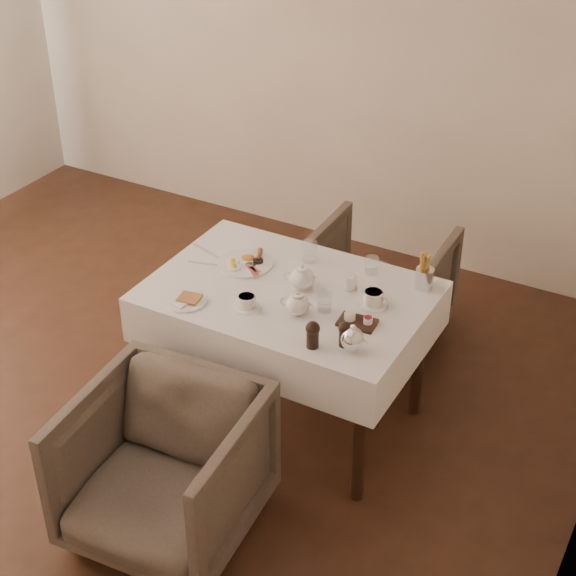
% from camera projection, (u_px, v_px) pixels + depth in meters
% --- Properties ---
extents(table, '(1.28, 0.88, 0.75)m').
position_uv_depth(table, '(289.00, 311.00, 4.13)').
color(table, black).
rests_on(table, ground).
extents(armchair_near, '(0.78, 0.80, 0.68)m').
position_uv_depth(armchair_near, '(164.00, 469.00, 3.66)').
color(armchair_near, '#4A4036').
rests_on(armchair_near, ground).
extents(armchair_far, '(0.74, 0.76, 0.67)m').
position_uv_depth(armchair_far, '(376.00, 290.00, 4.85)').
color(armchair_far, '#4A4036').
rests_on(armchair_far, ground).
extents(breakfast_plate, '(0.27, 0.27, 0.03)m').
position_uv_depth(breakfast_plate, '(246.00, 263.00, 4.26)').
color(breakfast_plate, white).
rests_on(breakfast_plate, table).
extents(side_plate, '(0.20, 0.19, 0.02)m').
position_uv_depth(side_plate, '(184.00, 300.00, 3.98)').
color(side_plate, white).
rests_on(side_plate, table).
extents(teapot_centre, '(0.19, 0.16, 0.13)m').
position_uv_depth(teapot_centre, '(302.00, 276.00, 4.05)').
color(teapot_centre, white).
rests_on(teapot_centre, table).
extents(teapot_front, '(0.17, 0.14, 0.12)m').
position_uv_depth(teapot_front, '(298.00, 303.00, 3.87)').
color(teapot_front, white).
rests_on(teapot_front, table).
extents(creamer, '(0.07, 0.07, 0.07)m').
position_uv_depth(creamer, '(350.00, 282.00, 4.06)').
color(creamer, white).
rests_on(creamer, table).
extents(teacup_near, '(0.13, 0.13, 0.06)m').
position_uv_depth(teacup_near, '(247.00, 302.00, 3.93)').
color(teacup_near, white).
rests_on(teacup_near, table).
extents(teacup_far, '(0.14, 0.14, 0.07)m').
position_uv_depth(teacup_far, '(373.00, 299.00, 3.95)').
color(teacup_far, white).
rests_on(teacup_far, table).
extents(glass_left, '(0.09, 0.09, 0.10)m').
position_uv_depth(glass_left, '(310.00, 251.00, 4.26)').
color(glass_left, silver).
rests_on(glass_left, table).
extents(glass_mid, '(0.08, 0.08, 0.09)m').
position_uv_depth(glass_mid, '(325.00, 302.00, 3.90)').
color(glass_mid, silver).
rests_on(glass_mid, table).
extents(glass_right, '(0.07, 0.07, 0.09)m').
position_uv_depth(glass_right, '(372.00, 265.00, 4.17)').
color(glass_right, silver).
rests_on(glass_right, table).
extents(condiment_board, '(0.17, 0.12, 0.04)m').
position_uv_depth(condiment_board, '(357.00, 321.00, 3.83)').
color(condiment_board, black).
rests_on(condiment_board, table).
extents(pepper_mill_left, '(0.08, 0.08, 0.13)m').
position_uv_depth(pepper_mill_left, '(313.00, 334.00, 3.66)').
color(pepper_mill_left, black).
rests_on(pepper_mill_left, table).
extents(pepper_mill_right, '(0.07, 0.07, 0.12)m').
position_uv_depth(pepper_mill_right, '(345.00, 334.00, 3.67)').
color(pepper_mill_right, black).
rests_on(pepper_mill_right, table).
extents(silver_pot, '(0.14, 0.12, 0.13)m').
position_uv_depth(silver_pot, '(353.00, 337.00, 3.64)').
color(silver_pot, white).
rests_on(silver_pot, table).
extents(fries_cup, '(0.08, 0.08, 0.18)m').
position_uv_depth(fries_cup, '(425.00, 273.00, 4.04)').
color(fries_cup, silver).
rests_on(fries_cup, table).
extents(cutlery_fork, '(0.19, 0.07, 0.00)m').
position_uv_depth(cutlery_fork, '(206.00, 251.00, 4.37)').
color(cutlery_fork, silver).
rests_on(cutlery_fork, table).
extents(cutlery_knife, '(0.18, 0.06, 0.00)m').
position_uv_depth(cutlery_knife, '(206.00, 264.00, 4.26)').
color(cutlery_knife, silver).
rests_on(cutlery_knife, table).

